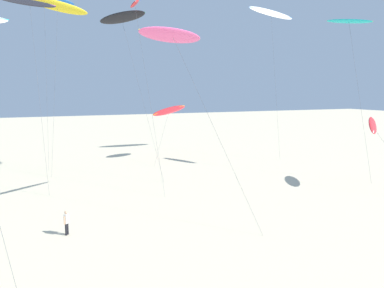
{
  "coord_description": "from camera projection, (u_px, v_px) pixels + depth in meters",
  "views": [
    {
      "loc": [
        -4.53,
        2.51,
        9.58
      ],
      "look_at": [
        3.67,
        21.21,
        6.67
      ],
      "focal_mm": 35.32,
      "sensor_mm": 36.0,
      "label": 1
    }
  ],
  "objects": [
    {
      "name": "flying_kite_0",
      "position": [
        169.0,
        110.0,
        52.4
      ],
      "size": [
        6.59,
        6.02,
        7.8
      ],
      "color": "red",
      "rests_on": "ground"
    },
    {
      "name": "flying_kite_9",
      "position": [
        58.0,
        6.0,
        43.97
      ],
      "size": [
        6.97,
        5.03,
        20.56
      ],
      "color": "yellow",
      "rests_on": "ground"
    },
    {
      "name": "person_near_left",
      "position": [
        66.0,
        222.0,
        25.1
      ],
      "size": [
        0.36,
        0.41,
        1.66
      ],
      "color": "black",
      "rests_on": "ground"
    },
    {
      "name": "flying_kite_6",
      "position": [
        121.0,
        18.0,
        42.67
      ],
      "size": [
        4.71,
        10.74,
        18.42
      ],
      "color": "black",
      "rests_on": "ground"
    },
    {
      "name": "flying_kite_10",
      "position": [
        349.0,
        21.0,
        42.87
      ],
      "size": [
        3.14,
        8.62,
        17.99
      ],
      "color": "#19B2B7",
      "rests_on": "ground"
    },
    {
      "name": "flying_kite_4",
      "position": [
        30.0,
        3.0,
        38.01
      ],
      "size": [
        6.31,
        10.55,
        19.31
      ],
      "color": "black",
      "rests_on": "ground"
    },
    {
      "name": "flying_kite_7",
      "position": [
        271.0,
        13.0,
        55.01
      ],
      "size": [
        8.24,
        6.59,
        21.84
      ],
      "color": "white",
      "rests_on": "ground"
    },
    {
      "name": "flying_kite_2",
      "position": [
        135.0,
        4.0,
        39.34
      ],
      "size": [
        2.03,
        10.94,
        19.3
      ],
      "color": "red",
      "rests_on": "ground"
    },
    {
      "name": "flying_kite_11",
      "position": [
        373.0,
        125.0,
        36.91
      ],
      "size": [
        4.2,
        7.72,
        7.23
      ],
      "color": "red",
      "rests_on": "ground"
    },
    {
      "name": "flying_kite_5",
      "position": [
        173.0,
        36.0,
        29.33
      ],
      "size": [
        7.48,
        11.14,
        14.43
      ],
      "color": "#EA5193",
      "rests_on": "ground"
    }
  ]
}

